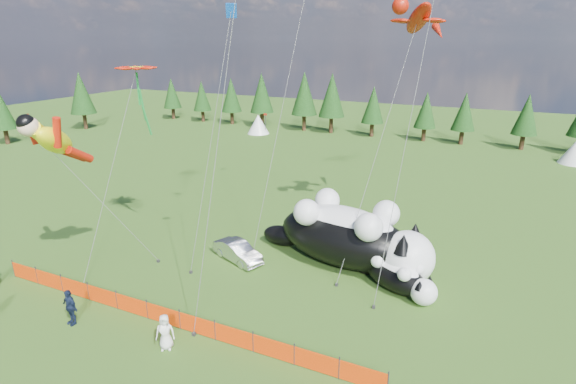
% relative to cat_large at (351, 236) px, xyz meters
% --- Properties ---
extents(ground, '(160.00, 160.00, 0.00)m').
position_rel_cat_large_xyz_m(ground, '(-6.46, -6.65, -1.98)').
color(ground, '#123509').
rests_on(ground, ground).
extents(safety_fence, '(22.06, 0.06, 1.10)m').
position_rel_cat_large_xyz_m(safety_fence, '(-6.46, -9.65, -1.48)').
color(safety_fence, '#262626').
rests_on(safety_fence, ground).
extents(tree_line, '(90.00, 4.00, 8.00)m').
position_rel_cat_large_xyz_m(tree_line, '(-6.46, 38.35, 2.02)').
color(tree_line, black).
rests_on(tree_line, ground).
extents(festival_tents, '(50.00, 3.20, 2.80)m').
position_rel_cat_large_xyz_m(festival_tents, '(4.54, 33.35, -0.58)').
color(festival_tents, white).
rests_on(festival_tents, ground).
extents(cat_large, '(11.53, 5.41, 4.18)m').
position_rel_cat_large_xyz_m(cat_large, '(0.00, 0.00, 0.00)').
color(cat_large, black).
rests_on(cat_large, ground).
extents(cat_small, '(4.95, 3.51, 1.93)m').
position_rel_cat_large_xyz_m(cat_small, '(3.33, -1.77, -1.07)').
color(cat_small, black).
rests_on(cat_small, ground).
extents(car, '(3.91, 2.58, 1.22)m').
position_rel_cat_large_xyz_m(car, '(-6.61, -2.35, -1.38)').
color(car, silver).
rests_on(car, ground).
extents(spectator_c, '(1.17, 0.74, 1.87)m').
position_rel_cat_large_xyz_m(spectator_c, '(-10.56, -11.52, -1.05)').
color(spectator_c, '#131D35').
rests_on(spectator_c, ground).
extents(spectator_e, '(1.00, 0.89, 1.72)m').
position_rel_cat_large_xyz_m(spectator_e, '(-5.15, -11.07, -1.12)').
color(spectator_e, silver).
rests_on(spectator_e, ground).
extents(superhero_kite, '(5.82, 6.18, 10.55)m').
position_rel_cat_large_xyz_m(superhero_kite, '(-14.12, -8.09, 6.14)').
color(superhero_kite, '#FFF30D').
rests_on(superhero_kite, ground).
extents(gecko_kite, '(5.24, 12.29, 16.79)m').
position_rel_cat_large_xyz_m(gecko_kite, '(1.84, 5.94, 12.41)').
color(gecko_kite, red).
rests_on(gecko_kite, ground).
extents(flower_kite, '(3.16, 7.79, 13.02)m').
position_rel_cat_large_xyz_m(flower_kite, '(-12.74, -3.02, 9.48)').
color(flower_kite, red).
rests_on(flower_kite, ground).
extents(diamond_kite_a, '(1.74, 4.31, 15.67)m').
position_rel_cat_large_xyz_m(diamond_kite_a, '(-7.22, -1.26, 12.18)').
color(diamond_kite_a, blue).
rests_on(diamond_kite_a, ground).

